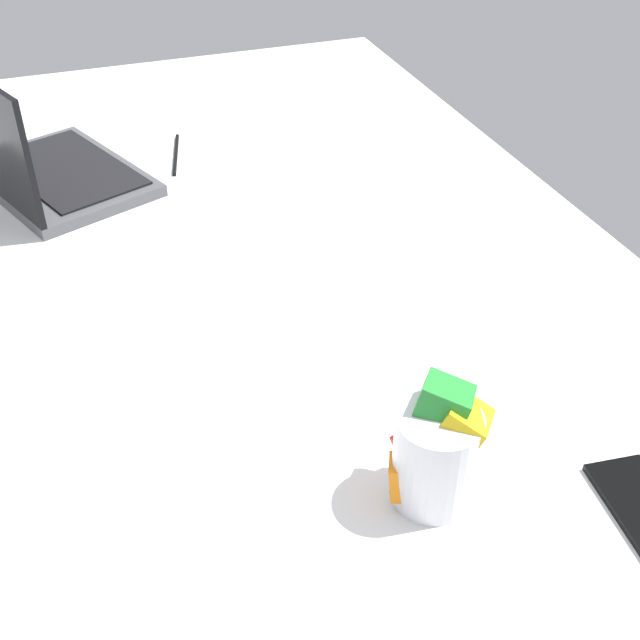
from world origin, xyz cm
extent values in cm
cube|color=white|center=(0.00, 0.00, 9.00)|extent=(180.00, 140.00, 18.00)
cube|color=#4C4C51|center=(33.49, 10.74, 19.00)|extent=(39.20, 33.65, 2.00)
cube|color=black|center=(34.05, 9.34, 20.20)|extent=(33.25, 26.60, 0.40)
cylinder|color=silver|center=(-53.29, -19.58, 23.50)|extent=(9.00, 9.00, 11.00)
cube|color=orange|center=(-53.19, -17.62, 21.25)|extent=(6.70, 6.76, 5.20)
cube|color=red|center=(-52.06, -18.75, 23.34)|extent=(7.05, 5.17, 5.79)
cube|color=#268C33|center=(-52.94, -19.73, 25.42)|extent=(5.08, 5.67, 4.97)
cube|color=yellow|center=(-53.63, -21.99, 27.52)|extent=(7.42, 7.98, 6.45)
cube|color=#268C33|center=(-51.62, -20.86, 29.60)|extent=(7.09, 7.72, 5.24)
cube|color=black|center=(37.52, -10.58, 18.30)|extent=(16.67, 4.57, 0.60)
camera|label=1|loc=(-104.90, 11.46, 85.31)|focal=46.02mm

